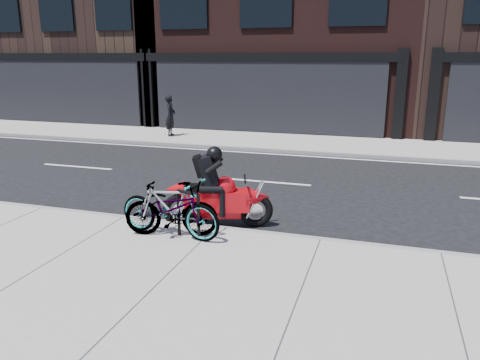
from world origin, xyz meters
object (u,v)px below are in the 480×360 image
(bike_rack, at_px, (188,210))
(bicycle_front, at_px, (170,208))
(pedestrian, at_px, (170,116))
(motorcycle, at_px, (222,195))
(bicycle_rear, at_px, (171,209))

(bike_rack, distance_m, bicycle_front, 0.36)
(bicycle_front, relative_size, pedestrian, 1.22)
(bicycle_front, relative_size, motorcycle, 0.94)
(bike_rack, relative_size, pedestrian, 0.53)
(bicycle_front, relative_size, bicycle_rear, 1.19)
(bike_rack, relative_size, bicycle_rear, 0.52)
(bicycle_rear, relative_size, motorcycle, 0.79)
(bicycle_rear, xyz_separation_m, pedestrian, (-4.80, 10.04, 0.31))
(bike_rack, height_order, motorcycle, motorcycle)
(bicycle_front, distance_m, motorcycle, 1.21)
(bike_rack, height_order, pedestrian, pedestrian)
(bike_rack, bearing_deg, pedestrian, 117.11)
(motorcycle, xyz_separation_m, pedestrian, (-5.41, 9.00, 0.29))
(bicycle_front, distance_m, bicycle_rear, 0.03)
(bike_rack, height_order, bicycle_rear, bicycle_rear)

